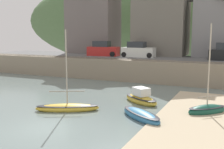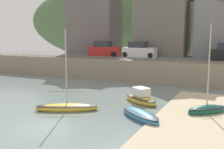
{
  "view_description": "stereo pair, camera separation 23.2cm",
  "coord_description": "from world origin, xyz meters",
  "px_view_note": "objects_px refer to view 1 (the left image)",
  "views": [
    {
      "loc": [
        9.66,
        -12.65,
        5.42
      ],
      "look_at": [
        0.57,
        7.47,
        2.12
      ],
      "focal_mm": 44.77,
      "sensor_mm": 36.0,
      "label": 1
    },
    {
      "loc": [
        9.87,
        -12.56,
        5.42
      ],
      "look_at": [
        0.57,
        7.47,
        2.12
      ],
      "focal_mm": 44.77,
      "sensor_mm": 36.0,
      "label": 2
    }
  ],
  "objects_px": {
    "waterfront_building_left": "(93,16)",
    "parked_car_near_slipway": "(103,50)",
    "waterfront_building_centre": "(161,13)",
    "dinghy_open_wooden": "(141,115)",
    "motorboat_with_cabin": "(207,110)",
    "rowboat_small_beached": "(141,98)",
    "parked_car_by_wall": "(138,51)",
    "sailboat_blue_trim": "(67,107)"
  },
  "relations": [
    {
      "from": "motorboat_with_cabin",
      "to": "rowboat_small_beached",
      "type": "relative_size",
      "value": 1.69
    },
    {
      "from": "sailboat_blue_trim",
      "to": "rowboat_small_beached",
      "type": "bearing_deg",
      "value": 20.13
    },
    {
      "from": "waterfront_building_centre",
      "to": "parked_car_by_wall",
      "type": "distance_m",
      "value": 6.82
    },
    {
      "from": "dinghy_open_wooden",
      "to": "motorboat_with_cabin",
      "type": "bearing_deg",
      "value": 75.38
    },
    {
      "from": "motorboat_with_cabin",
      "to": "waterfront_building_left",
      "type": "bearing_deg",
      "value": 90.55
    },
    {
      "from": "waterfront_building_left",
      "to": "parked_car_near_slipway",
      "type": "distance_m",
      "value": 7.59
    },
    {
      "from": "motorboat_with_cabin",
      "to": "dinghy_open_wooden",
      "type": "relative_size",
      "value": 1.69
    },
    {
      "from": "motorboat_with_cabin",
      "to": "dinghy_open_wooden",
      "type": "distance_m",
      "value": 4.67
    },
    {
      "from": "waterfront_building_left",
      "to": "parked_car_near_slipway",
      "type": "xyz_separation_m",
      "value": [
        3.83,
        -4.5,
        -4.76
      ]
    },
    {
      "from": "waterfront_building_left",
      "to": "parked_car_near_slipway",
      "type": "height_order",
      "value": "waterfront_building_left"
    },
    {
      "from": "waterfront_building_centre",
      "to": "dinghy_open_wooden",
      "type": "distance_m",
      "value": 23.22
    },
    {
      "from": "sailboat_blue_trim",
      "to": "parked_car_by_wall",
      "type": "bearing_deg",
      "value": 65.06
    },
    {
      "from": "dinghy_open_wooden",
      "to": "parked_car_near_slipway",
      "type": "height_order",
      "value": "parked_car_near_slipway"
    },
    {
      "from": "rowboat_small_beached",
      "to": "motorboat_with_cabin",
      "type": "bearing_deg",
      "value": 21.97
    },
    {
      "from": "dinghy_open_wooden",
      "to": "rowboat_small_beached",
      "type": "bearing_deg",
      "value": 146.75
    },
    {
      "from": "waterfront_building_left",
      "to": "waterfront_building_centre",
      "type": "relative_size",
      "value": 0.99
    },
    {
      "from": "motorboat_with_cabin",
      "to": "parked_car_by_wall",
      "type": "relative_size",
      "value": 1.51
    },
    {
      "from": "sailboat_blue_trim",
      "to": "dinghy_open_wooden",
      "type": "distance_m",
      "value": 5.33
    },
    {
      "from": "motorboat_with_cabin",
      "to": "parked_car_near_slipway",
      "type": "height_order",
      "value": "motorboat_with_cabin"
    },
    {
      "from": "waterfront_building_left",
      "to": "parked_car_near_slipway",
      "type": "relative_size",
      "value": 2.58
    },
    {
      "from": "motorboat_with_cabin",
      "to": "parked_car_by_wall",
      "type": "distance_m",
      "value": 17.42
    },
    {
      "from": "sailboat_blue_trim",
      "to": "parked_car_by_wall",
      "type": "relative_size",
      "value": 1.41
    },
    {
      "from": "parked_car_by_wall",
      "to": "sailboat_blue_trim",
      "type": "bearing_deg",
      "value": -87.74
    },
    {
      "from": "waterfront_building_left",
      "to": "rowboat_small_beached",
      "type": "bearing_deg",
      "value": -52.28
    },
    {
      "from": "rowboat_small_beached",
      "to": "dinghy_open_wooden",
      "type": "height_order",
      "value": "rowboat_small_beached"
    },
    {
      "from": "waterfront_building_centre",
      "to": "dinghy_open_wooden",
      "type": "height_order",
      "value": "waterfront_building_centre"
    },
    {
      "from": "dinghy_open_wooden",
      "to": "parked_car_by_wall",
      "type": "distance_m",
      "value": 18.22
    },
    {
      "from": "waterfront_building_centre",
      "to": "sailboat_blue_trim",
      "type": "height_order",
      "value": "waterfront_building_centre"
    },
    {
      "from": "dinghy_open_wooden",
      "to": "parked_car_by_wall",
      "type": "bearing_deg",
      "value": 148.04
    },
    {
      "from": "dinghy_open_wooden",
      "to": "parked_car_near_slipway",
      "type": "relative_size",
      "value": 0.87
    },
    {
      "from": "waterfront_building_centre",
      "to": "sailboat_blue_trim",
      "type": "bearing_deg",
      "value": -92.53
    },
    {
      "from": "waterfront_building_left",
      "to": "motorboat_with_cabin",
      "type": "xyz_separation_m",
      "value": [
        18.53,
        -18.61,
        -7.66
      ]
    },
    {
      "from": "waterfront_building_centre",
      "to": "rowboat_small_beached",
      "type": "distance_m",
      "value": 19.29
    },
    {
      "from": "waterfront_building_left",
      "to": "rowboat_small_beached",
      "type": "height_order",
      "value": "waterfront_building_left"
    },
    {
      "from": "sailboat_blue_trim",
      "to": "motorboat_with_cabin",
      "type": "bearing_deg",
      "value": -8.11
    },
    {
      "from": "parked_car_near_slipway",
      "to": "waterfront_building_left",
      "type": "bearing_deg",
      "value": 124.62
    },
    {
      "from": "waterfront_building_centre",
      "to": "parked_car_near_slipway",
      "type": "distance_m",
      "value": 9.36
    },
    {
      "from": "motorboat_with_cabin",
      "to": "dinghy_open_wooden",
      "type": "bearing_deg",
      "value": 172.72
    },
    {
      "from": "sailboat_blue_trim",
      "to": "rowboat_small_beached",
      "type": "height_order",
      "value": "sailboat_blue_trim"
    },
    {
      "from": "waterfront_building_left",
      "to": "waterfront_building_centre",
      "type": "height_order",
      "value": "waterfront_building_centre"
    },
    {
      "from": "rowboat_small_beached",
      "to": "sailboat_blue_trim",
      "type": "bearing_deg",
      "value": -97.26
    },
    {
      "from": "parked_car_by_wall",
      "to": "waterfront_building_left",
      "type": "bearing_deg",
      "value": 152.58
    }
  ]
}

